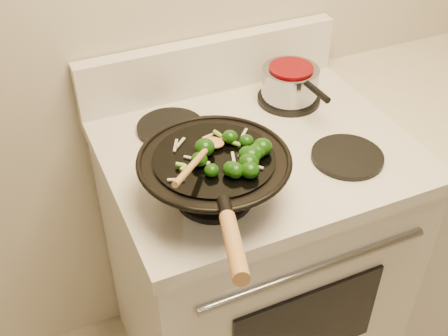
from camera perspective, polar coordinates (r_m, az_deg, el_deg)
name	(u,v)px	position (r m, az deg, el deg)	size (l,w,h in m)	color
stove	(250,260)	(1.76, 2.67, -9.35)	(0.78, 0.67, 1.08)	white
counter_unit	(438,193)	(2.15, 20.94, -2.37)	(0.78, 0.62, 0.91)	silver
wok	(215,175)	(1.24, -0.97, -0.72)	(0.34, 0.55, 0.18)	black
stirfry	(239,155)	(1.20, 1.52, 1.28)	(0.24, 0.20, 0.04)	#113A09
wooden_spoon	(203,153)	(1.18, -2.17, 1.49)	(0.19, 0.20, 0.07)	#BA8249
saucepan	(290,82)	(1.61, 6.76, 8.63)	(0.16, 0.26, 0.09)	gray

